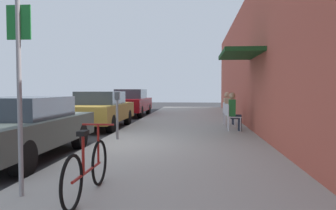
{
  "coord_description": "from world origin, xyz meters",
  "views": [
    {
      "loc": [
        2.69,
        -8.16,
        1.51
      ],
      "look_at": [
        1.43,
        5.71,
        0.85
      ],
      "focal_mm": 35.41,
      "sensor_mm": 36.0,
      "label": 1
    }
  ],
  "objects_px": {
    "bicycle_0": "(87,169)",
    "cafe_chair_1": "(229,114)",
    "street_sign": "(19,79)",
    "parked_car_0": "(22,127)",
    "parked_car_2": "(131,102)",
    "cafe_chair_2": "(227,112)",
    "cafe_chair_0": "(232,116)",
    "parking_meter": "(117,112)",
    "seated_patron_2": "(228,107)",
    "seated_patron_0": "(234,110)",
    "parked_car_1": "(100,109)"
  },
  "relations": [
    {
      "from": "bicycle_0",
      "to": "cafe_chair_1",
      "type": "distance_m",
      "value": 8.45
    },
    {
      "from": "street_sign",
      "to": "bicycle_0",
      "type": "distance_m",
      "value": 1.45
    },
    {
      "from": "parked_car_0",
      "to": "parked_car_2",
      "type": "xyz_separation_m",
      "value": [
        0.0,
        11.63,
        0.07
      ]
    },
    {
      "from": "street_sign",
      "to": "cafe_chair_2",
      "type": "xyz_separation_m",
      "value": [
        3.44,
        9.18,
        -1.02
      ]
    },
    {
      "from": "cafe_chair_0",
      "to": "bicycle_0",
      "type": "bearing_deg",
      "value": -109.69
    },
    {
      "from": "bicycle_0",
      "to": "cafe_chair_1",
      "type": "height_order",
      "value": "bicycle_0"
    },
    {
      "from": "parking_meter",
      "to": "street_sign",
      "type": "xyz_separation_m",
      "value": [
        -0.05,
        -4.95,
        0.75
      ]
    },
    {
      "from": "seated_patron_2",
      "to": "parked_car_2",
      "type": "bearing_deg",
      "value": 133.96
    },
    {
      "from": "seated_patron_0",
      "to": "cafe_chair_1",
      "type": "relative_size",
      "value": 1.48
    },
    {
      "from": "seated_patron_0",
      "to": "seated_patron_2",
      "type": "relative_size",
      "value": 1.0
    },
    {
      "from": "parked_car_2",
      "to": "seated_patron_0",
      "type": "height_order",
      "value": "parked_car_2"
    },
    {
      "from": "parked_car_1",
      "to": "seated_patron_0",
      "type": "height_order",
      "value": "parked_car_1"
    },
    {
      "from": "parking_meter",
      "to": "cafe_chair_0",
      "type": "height_order",
      "value": "parking_meter"
    },
    {
      "from": "parked_car_2",
      "to": "street_sign",
      "type": "relative_size",
      "value": 1.69
    },
    {
      "from": "parked_car_1",
      "to": "cafe_chair_1",
      "type": "height_order",
      "value": "parked_car_1"
    },
    {
      "from": "parking_meter",
      "to": "cafe_chair_0",
      "type": "distance_m",
      "value": 4.08
    },
    {
      "from": "street_sign",
      "to": "parked_car_2",
      "type": "bearing_deg",
      "value": 95.96
    },
    {
      "from": "parked_car_1",
      "to": "parked_car_2",
      "type": "distance_m",
      "value": 5.88
    },
    {
      "from": "bicycle_0",
      "to": "parked_car_2",
      "type": "bearing_deg",
      "value": 99.41
    },
    {
      "from": "seated_patron_0",
      "to": "seated_patron_2",
      "type": "distance_m",
      "value": 1.97
    },
    {
      "from": "parked_car_2",
      "to": "cafe_chair_0",
      "type": "relative_size",
      "value": 5.06
    },
    {
      "from": "cafe_chair_0",
      "to": "cafe_chair_1",
      "type": "distance_m",
      "value": 0.89
    },
    {
      "from": "parking_meter",
      "to": "cafe_chair_1",
      "type": "height_order",
      "value": "parking_meter"
    },
    {
      "from": "seated_patron_2",
      "to": "cafe_chair_0",
      "type": "bearing_deg",
      "value": -91.75
    },
    {
      "from": "parking_meter",
      "to": "cafe_chair_1",
      "type": "bearing_deg",
      "value": 42.97
    },
    {
      "from": "cafe_chair_0",
      "to": "parking_meter",
      "type": "bearing_deg",
      "value": -146.2
    },
    {
      "from": "parked_car_1",
      "to": "parking_meter",
      "type": "height_order",
      "value": "parking_meter"
    },
    {
      "from": "parked_car_1",
      "to": "parked_car_2",
      "type": "bearing_deg",
      "value": 90.0
    },
    {
      "from": "parked_car_2",
      "to": "cafe_chair_1",
      "type": "relative_size",
      "value": 5.06
    },
    {
      "from": "cafe_chair_1",
      "to": "seated_patron_2",
      "type": "height_order",
      "value": "seated_patron_2"
    },
    {
      "from": "cafe_chair_2",
      "to": "bicycle_0",
      "type": "bearing_deg",
      "value": -105.69
    },
    {
      "from": "seated_patron_0",
      "to": "seated_patron_2",
      "type": "xyz_separation_m",
      "value": [
        -0.0,
        1.97,
        0.0
      ]
    },
    {
      "from": "parked_car_1",
      "to": "seated_patron_2",
      "type": "xyz_separation_m",
      "value": [
        5.0,
        0.7,
        0.08
      ]
    },
    {
      "from": "bicycle_0",
      "to": "seated_patron_2",
      "type": "relative_size",
      "value": 1.33
    },
    {
      "from": "seated_patron_2",
      "to": "cafe_chair_1",
      "type": "bearing_deg",
      "value": -93.12
    },
    {
      "from": "parked_car_2",
      "to": "parked_car_0",
      "type": "bearing_deg",
      "value": -90.0
    },
    {
      "from": "seated_patron_2",
      "to": "street_sign",
      "type": "bearing_deg",
      "value": -110.85
    },
    {
      "from": "parked_car_1",
      "to": "parking_meter",
      "type": "relative_size",
      "value": 3.33
    },
    {
      "from": "parked_car_0",
      "to": "parked_car_1",
      "type": "distance_m",
      "value": 5.75
    },
    {
      "from": "parked_car_0",
      "to": "bicycle_0",
      "type": "relative_size",
      "value": 2.57
    },
    {
      "from": "parking_meter",
      "to": "seated_patron_0",
      "type": "bearing_deg",
      "value": 33.31
    },
    {
      "from": "parking_meter",
      "to": "bicycle_0",
      "type": "height_order",
      "value": "parking_meter"
    },
    {
      "from": "parked_car_1",
      "to": "seated_patron_0",
      "type": "relative_size",
      "value": 3.41
    },
    {
      "from": "bicycle_0",
      "to": "cafe_chair_2",
      "type": "height_order",
      "value": "bicycle_0"
    },
    {
      "from": "parking_meter",
      "to": "seated_patron_0",
      "type": "distance_m",
      "value": 4.12
    },
    {
      "from": "parked_car_0",
      "to": "cafe_chair_0",
      "type": "distance_m",
      "value": 6.67
    },
    {
      "from": "street_sign",
      "to": "bicycle_0",
      "type": "bearing_deg",
      "value": 3.3
    },
    {
      "from": "parked_car_0",
      "to": "seated_patron_0",
      "type": "xyz_separation_m",
      "value": [
        5.0,
        4.48,
        0.11
      ]
    },
    {
      "from": "street_sign",
      "to": "seated_patron_0",
      "type": "relative_size",
      "value": 2.02
    },
    {
      "from": "parked_car_1",
      "to": "seated_patron_0",
      "type": "bearing_deg",
      "value": -14.26
    }
  ]
}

